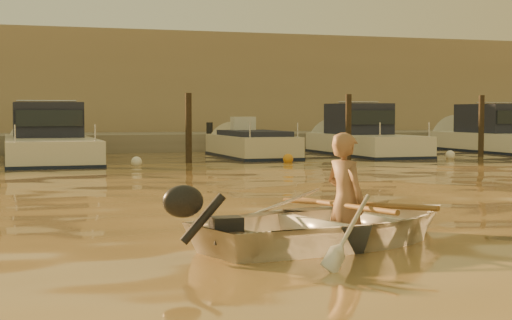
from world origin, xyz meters
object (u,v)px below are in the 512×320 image
object	(u,v)px
moored_boat_4	(365,137)
moored_boat_2	(49,140)
person	(345,201)
moored_boat_5	(507,135)
waterfront_building	(127,91)
moored_boat_3	(251,150)
dinghy	(338,222)

from	to	relation	value
moored_boat_4	moored_boat_2	bearing A→B (deg)	180.00
person	moored_boat_5	xyz separation A→B (m)	(13.64, 16.22, 0.16)
person	waterfront_building	bearing A→B (deg)	-20.89
moored_boat_4	moored_boat_5	world-z (taller)	same
person	moored_boat_3	xyz separation A→B (m)	(3.98, 16.22, -0.24)
person	moored_boat_5	distance (m)	21.20
waterfront_building	moored_boat_5	bearing A→B (deg)	-42.41
moored_boat_5	waterfront_building	distance (m)	16.41
dinghy	moored_boat_5	xyz separation A→B (m)	(13.74, 16.25, 0.39)
moored_boat_3	dinghy	bearing A→B (deg)	-104.07
person	moored_boat_4	bearing A→B (deg)	-43.87
moored_boat_3	person	bearing A→B (deg)	-103.78
person	moored_boat_4	distance (m)	18.10
dinghy	moored_boat_3	world-z (taller)	moored_boat_3
moored_boat_5	moored_boat_3	bearing A→B (deg)	180.00
dinghy	moored_boat_3	size ratio (longest dim) A/B	0.62
moored_boat_2	moored_boat_3	bearing A→B (deg)	0.00
moored_boat_5	moored_boat_4	bearing A→B (deg)	180.00
moored_boat_5	dinghy	bearing A→B (deg)	-130.21
waterfront_building	moored_boat_2	bearing A→B (deg)	-109.89
moored_boat_4	waterfront_building	bearing A→B (deg)	120.32
moored_boat_2	moored_boat_3	distance (m)	6.37
dinghy	moored_boat_5	bearing A→B (deg)	-57.74
moored_boat_2	waterfront_building	size ratio (longest dim) A/B	0.18
person	moored_boat_5	world-z (taller)	moored_boat_5
moored_boat_3	moored_boat_2	bearing A→B (deg)	180.00
dinghy	waterfront_building	xyz separation A→B (m)	(1.70, 27.25, 2.17)
moored_boat_2	moored_boat_3	xyz separation A→B (m)	(6.36, 0.00, -0.40)
moored_boat_5	person	bearing A→B (deg)	-130.07
dinghy	moored_boat_4	size ratio (longest dim) A/B	0.52
moored_boat_5	waterfront_building	bearing A→B (deg)	137.59
dinghy	moored_boat_2	world-z (taller)	moored_boat_2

